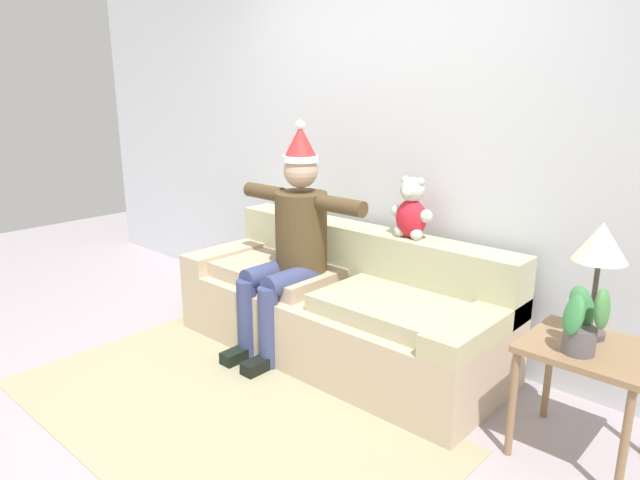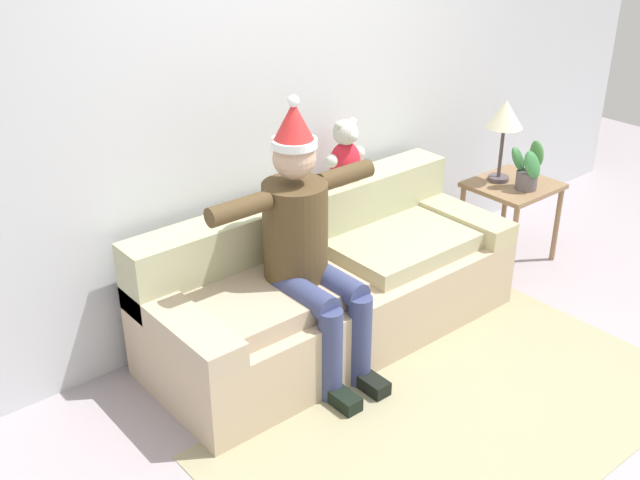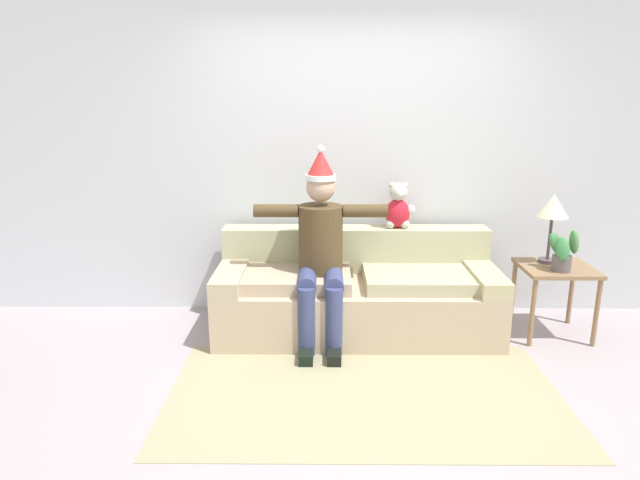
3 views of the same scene
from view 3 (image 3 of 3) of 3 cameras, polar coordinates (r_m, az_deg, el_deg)
The scene contains 9 objects.
ground_plane at distance 3.63m, azimuth 4.67°, elevation -15.88°, with size 10.00×10.00×0.00m, color #A2989E.
back_wall at distance 4.70m, azimuth 3.66°, elevation 8.65°, with size 7.00×0.10×2.70m, color silver.
couch at distance 4.44m, azimuth 3.80°, elevation -5.49°, with size 2.20×0.86×0.79m.
person_seated at distance 4.14m, azimuth 0.05°, elevation -0.56°, with size 1.02×0.77×1.50m.
teddy_bear at distance 4.54m, azimuth 8.09°, elevation 3.37°, with size 0.29×0.17×0.38m.
side_table at distance 4.66m, azimuth 23.30°, elevation -3.56°, with size 0.54×0.50×0.57m.
table_lamp at distance 4.61m, azimuth 23.06°, elevation 2.98°, with size 0.24×0.24×0.55m.
potted_plant at distance 4.50m, azimuth 23.95°, elevation -1.20°, with size 0.23×0.26×0.32m.
area_rug at distance 3.65m, azimuth 4.65°, elevation -15.70°, with size 2.50×1.37×0.01m, color tan.
Camera 3 is at (-0.26, -3.12, 1.85)m, focal length 30.77 mm.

